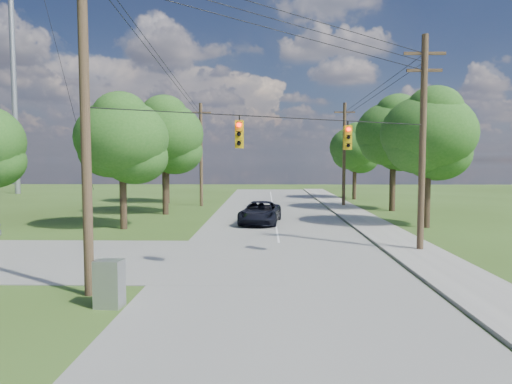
{
  "coord_description": "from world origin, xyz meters",
  "views": [
    {
      "loc": [
        1.25,
        -14.4,
        4.49
      ],
      "look_at": [
        0.86,
        5.0,
        3.13
      ],
      "focal_mm": 32.0,
      "sensor_mm": 36.0,
      "label": 1
    }
  ],
  "objects_px": {
    "pole_sw": "(85,106)",
    "car_main_north": "(260,213)",
    "pole_north_w": "(201,154)",
    "control_cabinet": "(109,284)",
    "pole_north_e": "(344,154)",
    "pole_ne": "(423,140)"
  },
  "relations": [
    {
      "from": "pole_sw",
      "to": "car_main_north",
      "type": "bearing_deg",
      "value": 72.14
    },
    {
      "from": "pole_north_w",
      "to": "control_cabinet",
      "type": "bearing_deg",
      "value": -87.22
    },
    {
      "from": "pole_north_e",
      "to": "car_main_north",
      "type": "bearing_deg",
      "value": -122.59
    },
    {
      "from": "pole_sw",
      "to": "pole_north_w",
      "type": "bearing_deg",
      "value": 90.77
    },
    {
      "from": "pole_north_e",
      "to": "car_main_north",
      "type": "relative_size",
      "value": 1.79
    },
    {
      "from": "pole_north_w",
      "to": "car_main_north",
      "type": "distance_m",
      "value": 14.48
    },
    {
      "from": "car_main_north",
      "to": "control_cabinet",
      "type": "distance_m",
      "value": 18.87
    },
    {
      "from": "pole_north_e",
      "to": "control_cabinet",
      "type": "bearing_deg",
      "value": -111.9
    },
    {
      "from": "car_main_north",
      "to": "pole_ne",
      "type": "bearing_deg",
      "value": -43.11
    },
    {
      "from": "control_cabinet",
      "to": "car_main_north",
      "type": "bearing_deg",
      "value": 82.79
    },
    {
      "from": "pole_sw",
      "to": "pole_north_w",
      "type": "distance_m",
      "value": 29.62
    },
    {
      "from": "pole_ne",
      "to": "pole_sw",
      "type": "bearing_deg",
      "value": -150.62
    },
    {
      "from": "pole_north_w",
      "to": "control_cabinet",
      "type": "distance_m",
      "value": 31.19
    },
    {
      "from": "pole_ne",
      "to": "pole_north_e",
      "type": "height_order",
      "value": "pole_ne"
    },
    {
      "from": "pole_sw",
      "to": "car_main_north",
      "type": "relative_size",
      "value": 2.15
    },
    {
      "from": "pole_sw",
      "to": "car_main_north",
      "type": "height_order",
      "value": "pole_sw"
    },
    {
      "from": "pole_sw",
      "to": "pole_north_w",
      "type": "xyz_separation_m",
      "value": [
        -0.4,
        29.6,
        -1.1
      ]
    },
    {
      "from": "pole_sw",
      "to": "pole_north_e",
      "type": "bearing_deg",
      "value": 65.48
    },
    {
      "from": "pole_sw",
      "to": "car_main_north",
      "type": "distance_m",
      "value": 18.77
    },
    {
      "from": "pole_north_e",
      "to": "pole_ne",
      "type": "bearing_deg",
      "value": -90.0
    },
    {
      "from": "pole_sw",
      "to": "car_main_north",
      "type": "xyz_separation_m",
      "value": [
        5.51,
        17.1,
        -5.42
      ]
    },
    {
      "from": "pole_north_w",
      "to": "car_main_north",
      "type": "bearing_deg",
      "value": -64.69
    }
  ]
}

